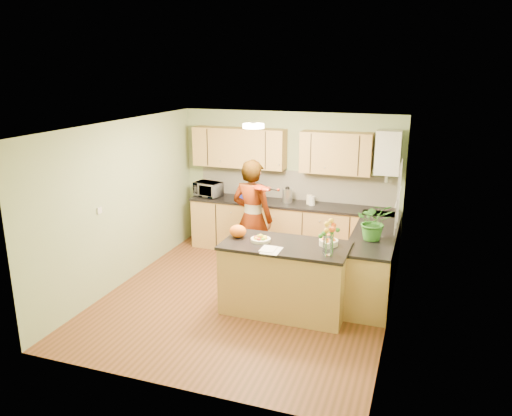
% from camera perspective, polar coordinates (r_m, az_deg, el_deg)
% --- Properties ---
extents(floor, '(4.50, 4.50, 0.00)m').
position_cam_1_polar(floor, '(7.40, -1.06, -10.18)').
color(floor, '#573418').
rests_on(floor, ground).
extents(ceiling, '(4.00, 4.50, 0.02)m').
position_cam_1_polar(ceiling, '(6.70, -1.16, 9.43)').
color(ceiling, white).
rests_on(ceiling, wall_back).
extents(wall_back, '(4.00, 0.02, 2.50)m').
position_cam_1_polar(wall_back, '(9.02, 3.85, 3.01)').
color(wall_back, '#8DA273').
rests_on(wall_back, floor).
extents(wall_front, '(4.00, 0.02, 2.50)m').
position_cam_1_polar(wall_front, '(5.02, -10.11, -7.84)').
color(wall_front, '#8DA273').
rests_on(wall_front, floor).
extents(wall_left, '(0.02, 4.50, 2.50)m').
position_cam_1_polar(wall_left, '(7.84, -14.95, 0.53)').
color(wall_left, '#8DA273').
rests_on(wall_left, floor).
extents(wall_right, '(0.02, 4.50, 2.50)m').
position_cam_1_polar(wall_right, '(6.56, 15.53, -2.49)').
color(wall_right, '#8DA273').
rests_on(wall_right, floor).
extents(back_counter, '(3.64, 0.62, 0.94)m').
position_cam_1_polar(back_counter, '(8.92, 3.86, -2.33)').
color(back_counter, '#A58042').
rests_on(back_counter, floor).
extents(right_counter, '(0.62, 2.24, 0.94)m').
position_cam_1_polar(right_counter, '(7.64, 13.32, -5.93)').
color(right_counter, '#A58042').
rests_on(right_counter, floor).
extents(splashback, '(3.60, 0.02, 0.52)m').
position_cam_1_polar(splashback, '(8.99, 4.44, 2.63)').
color(splashback, white).
rests_on(splashback, back_counter).
extents(upper_cabinets, '(3.20, 0.34, 0.70)m').
position_cam_1_polar(upper_cabinets, '(8.79, 2.51, 6.68)').
color(upper_cabinets, '#A58042').
rests_on(upper_cabinets, wall_back).
extents(boiler, '(0.40, 0.30, 0.86)m').
position_cam_1_polar(boiler, '(8.46, 14.87, 6.12)').
color(boiler, silver).
rests_on(boiler, wall_back).
extents(window_right, '(0.01, 1.30, 1.05)m').
position_cam_1_polar(window_right, '(7.05, 16.01, 1.29)').
color(window_right, silver).
rests_on(window_right, wall_right).
extents(light_switch, '(0.02, 0.09, 0.09)m').
position_cam_1_polar(light_switch, '(7.35, -17.46, -0.27)').
color(light_switch, silver).
rests_on(light_switch, wall_left).
extents(ceiling_lamp, '(0.30, 0.30, 0.07)m').
position_cam_1_polar(ceiling_lamp, '(6.98, -0.30, 9.37)').
color(ceiling_lamp, '#FFEABF').
rests_on(ceiling_lamp, ceiling).
extents(peninsula_island, '(1.69, 0.87, 0.97)m').
position_cam_1_polar(peninsula_island, '(6.86, 3.32, -7.93)').
color(peninsula_island, '#A58042').
rests_on(peninsula_island, floor).
extents(fruit_dish, '(0.27, 0.27, 0.09)m').
position_cam_1_polar(fruit_dish, '(6.76, 0.53, -3.50)').
color(fruit_dish, beige).
rests_on(fruit_dish, peninsula_island).
extents(orange_bowl, '(0.25, 0.25, 0.15)m').
position_cam_1_polar(orange_bowl, '(6.68, 8.30, -3.71)').
color(orange_bowl, beige).
rests_on(orange_bowl, peninsula_island).
extents(flower_vase, '(0.27, 0.27, 0.50)m').
position_cam_1_polar(flower_vase, '(6.28, 8.26, -2.39)').
color(flower_vase, silver).
rests_on(flower_vase, peninsula_island).
extents(orange_bag, '(0.28, 0.25, 0.18)m').
position_cam_1_polar(orange_bag, '(6.90, -2.09, -2.66)').
color(orange_bag, orange).
rests_on(orange_bag, peninsula_island).
extents(papers, '(0.23, 0.31, 0.01)m').
position_cam_1_polar(papers, '(6.43, 1.79, -4.85)').
color(papers, white).
rests_on(papers, peninsula_island).
extents(violinist, '(0.76, 0.57, 1.89)m').
position_cam_1_polar(violinist, '(7.84, -0.41, -1.22)').
color(violinist, tan).
rests_on(violinist, floor).
extents(violin, '(0.64, 0.55, 0.16)m').
position_cam_1_polar(violin, '(7.43, 0.47, 2.35)').
color(violin, '#4C1304').
rests_on(violin, violinist).
extents(microwave, '(0.54, 0.42, 0.27)m').
position_cam_1_polar(microwave, '(9.25, -5.49, 2.16)').
color(microwave, silver).
rests_on(microwave, back_counter).
extents(blue_box, '(0.34, 0.27, 0.24)m').
position_cam_1_polar(blue_box, '(9.02, -0.83, 1.82)').
color(blue_box, '#212598').
rests_on(blue_box, back_counter).
extents(kettle, '(0.18, 0.18, 0.33)m').
position_cam_1_polar(kettle, '(8.81, 3.60, 1.52)').
color(kettle, silver).
rests_on(kettle, back_counter).
extents(jar_cream, '(0.11, 0.11, 0.17)m').
position_cam_1_polar(jar_cream, '(8.73, 6.13, 0.98)').
color(jar_cream, beige).
rests_on(jar_cream, back_counter).
extents(jar_white, '(0.13, 0.13, 0.16)m').
position_cam_1_polar(jar_white, '(8.66, 6.41, 0.83)').
color(jar_white, silver).
rests_on(jar_white, back_counter).
extents(potted_plant, '(0.57, 0.52, 0.53)m').
position_cam_1_polar(potted_plant, '(7.03, 13.35, -1.48)').
color(potted_plant, '#307226').
rests_on(potted_plant, right_counter).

